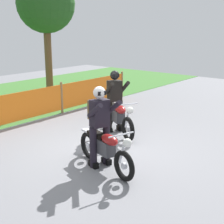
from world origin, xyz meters
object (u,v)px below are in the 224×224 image
motorcycle_lead (118,117)px  motorcycle_trailing (105,148)px  rider_lead (115,98)px  rider_trailing (99,122)px

motorcycle_lead → motorcycle_trailing: bearing=-29.1°
rider_lead → rider_trailing: same height
rider_lead → motorcycle_lead: bearing=0.5°
motorcycle_trailing → rider_trailing: (0.06, 0.20, 0.51)m
rider_lead → rider_trailing: size_ratio=1.00×
rider_lead → motorcycle_trailing: bearing=-26.6°
motorcycle_trailing → rider_trailing: 0.55m
motorcycle_lead → motorcycle_trailing: motorcycle_lead is taller
motorcycle_lead → rider_lead: (0.10, 0.19, 0.49)m
motorcycle_lead → rider_trailing: bearing=-32.9°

